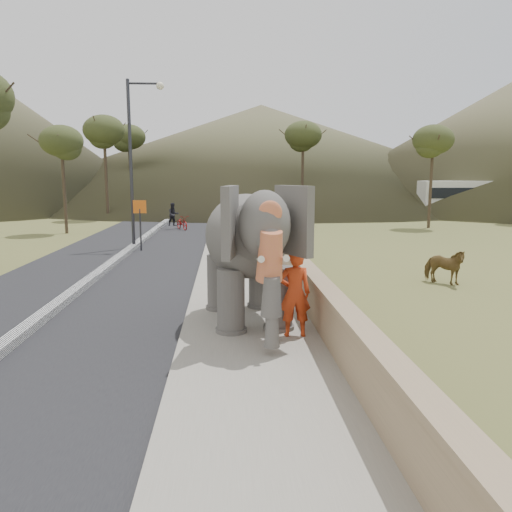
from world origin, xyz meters
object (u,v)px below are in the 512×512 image
(cow, at_px, (444,266))
(elephant_and_man, at_px, (248,254))
(motorcyclist, at_px, (179,220))
(lamppost, at_px, (137,147))

(cow, height_order, elephant_and_man, elephant_and_man)
(elephant_and_man, xyz_separation_m, motorcyclist, (-3.59, 21.53, -1.03))
(elephant_and_man, bearing_deg, lamppost, 109.90)
(lamppost, relative_size, elephant_and_man, 1.74)
(elephant_and_man, bearing_deg, cow, 31.85)
(elephant_and_man, relative_size, motorcyclist, 2.43)
(cow, distance_m, motorcyclist, 20.19)
(motorcyclist, bearing_deg, cow, -59.59)
(lamppost, bearing_deg, motorcyclist, 82.55)
(cow, bearing_deg, motorcyclist, 74.90)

